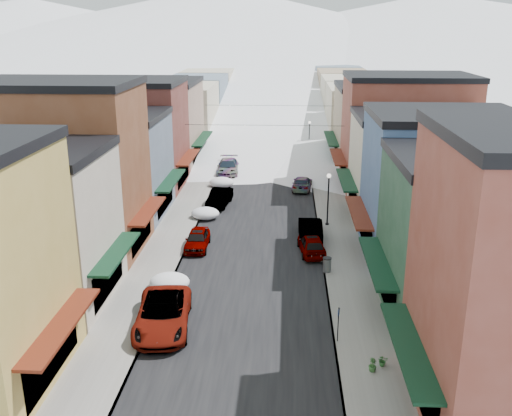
# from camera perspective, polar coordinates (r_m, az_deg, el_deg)

# --- Properties ---
(road) EXTENTS (10.00, 160.00, 0.01)m
(road) POSITION_cam_1_polar(r_m,az_deg,el_deg) (79.86, 1.39, 6.28)
(road) COLOR black
(road) RESTS_ON ground
(sidewalk_left) EXTENTS (3.20, 160.00, 0.15)m
(sidewalk_left) POSITION_cam_1_polar(r_m,az_deg,el_deg) (80.31, -3.35, 6.37)
(sidewalk_left) COLOR gray
(sidewalk_left) RESTS_ON ground
(sidewalk_right) EXTENTS (3.20, 160.00, 0.15)m
(sidewalk_right) POSITION_cam_1_polar(r_m,az_deg,el_deg) (79.92, 6.15, 6.24)
(sidewalk_right) COLOR gray
(sidewalk_right) RESTS_ON ground
(curb_left) EXTENTS (0.10, 160.00, 0.15)m
(curb_left) POSITION_cam_1_polar(r_m,az_deg,el_deg) (80.15, -2.24, 6.37)
(curb_left) COLOR slate
(curb_left) RESTS_ON ground
(curb_right) EXTENTS (0.10, 160.00, 0.15)m
(curb_right) POSITION_cam_1_polar(r_m,az_deg,el_deg) (79.85, 5.04, 6.27)
(curb_right) COLOR slate
(curb_right) RESTS_ON ground
(bldg_l_cream) EXTENTS (11.30, 8.20, 9.50)m
(bldg_l_cream) POSITION_cam_1_polar(r_m,az_deg,el_deg) (36.22, -22.49, -1.72)
(bldg_l_cream) COLOR #C2B19C
(bldg_l_cream) RESTS_ON ground
(bldg_l_brick_near) EXTENTS (12.30, 8.20, 12.50)m
(bldg_l_brick_near) POSITION_cam_1_polar(r_m,az_deg,el_deg) (43.02, -18.91, 3.74)
(bldg_l_brick_near) COLOR brown
(bldg_l_brick_near) RESTS_ON ground
(bldg_l_grayblue) EXTENTS (11.30, 9.20, 9.00)m
(bldg_l_grayblue) POSITION_cam_1_polar(r_m,az_deg,el_deg) (51.01, -14.74, 4.20)
(bldg_l_grayblue) COLOR slate
(bldg_l_grayblue) RESTS_ON ground
(bldg_l_brick_far) EXTENTS (13.30, 9.20, 11.00)m
(bldg_l_brick_far) POSITION_cam_1_polar(r_m,az_deg,el_deg) (59.52, -13.17, 7.20)
(bldg_l_brick_far) COLOR maroon
(bldg_l_brick_far) RESTS_ON ground
(bldg_l_tan) EXTENTS (11.30, 11.20, 10.00)m
(bldg_l_tan) POSITION_cam_1_polar(r_m,az_deg,el_deg) (68.89, -10.06, 8.38)
(bldg_l_tan) COLOR #977663
(bldg_l_tan) RESTS_ON ground
(bldg_r_green) EXTENTS (11.30, 9.20, 9.50)m
(bldg_r_green) POSITION_cam_1_polar(r_m,az_deg,el_deg) (34.01, 21.53, -2.84)
(bldg_r_green) COLOR #224831
(bldg_r_green) RESTS_ON ground
(bldg_r_blue) EXTENTS (11.30, 9.20, 10.50)m
(bldg_r_blue) POSITION_cam_1_polar(r_m,az_deg,el_deg) (42.07, 17.96, 2.11)
(bldg_r_blue) COLOR #3E5D8D
(bldg_r_blue) RESTS_ON ground
(bldg_r_cream) EXTENTS (12.30, 9.20, 9.00)m
(bldg_r_cream) POSITION_cam_1_polar(r_m,az_deg,el_deg) (50.83, 15.97, 4.05)
(bldg_r_cream) COLOR beige
(bldg_r_cream) RESTS_ON ground
(bldg_r_brick_far) EXTENTS (13.30, 9.20, 11.50)m
(bldg_r_brick_far) POSITION_cam_1_polar(r_m,az_deg,el_deg) (59.30, 14.72, 7.30)
(bldg_r_brick_far) COLOR brown
(bldg_r_brick_far) RESTS_ON ground
(bldg_r_tan) EXTENTS (11.30, 11.20, 9.50)m
(bldg_r_tan) POSITION_cam_1_polar(r_m,az_deg,el_deg) (68.99, 12.25, 8.05)
(bldg_r_tan) COLOR #907C5E
(bldg_r_tan) RESTS_ON ground
(distant_blocks) EXTENTS (34.00, 55.00, 8.00)m
(distant_blocks) POSITION_cam_1_polar(r_m,az_deg,el_deg) (101.93, 1.83, 11.08)
(distant_blocks) COLOR gray
(distant_blocks) RESTS_ON ground
(mountain_ridge) EXTENTS (670.00, 340.00, 34.00)m
(mountain_ridge) POSITION_cam_1_polar(r_m,az_deg,el_deg) (296.18, -1.14, 17.55)
(mountain_ridge) COLOR silver
(mountain_ridge) RESTS_ON ground
(overhead_cables) EXTENTS (16.40, 15.04, 0.04)m
(overhead_cables) POSITION_cam_1_polar(r_m,az_deg,el_deg) (66.47, 1.09, 9.35)
(overhead_cables) COLOR black
(overhead_cables) RESTS_ON ground
(car_white_suv) EXTENTS (3.53, 6.51, 1.73)m
(car_white_suv) POSITION_cam_1_polar(r_m,az_deg,el_deg) (32.31, -9.29, -10.43)
(car_white_suv) COLOR white
(car_white_suv) RESTS_ON ground
(car_silver_sedan) EXTENTS (1.74, 4.19, 1.42)m
(car_silver_sedan) POSITION_cam_1_polar(r_m,az_deg,el_deg) (43.00, -5.88, -3.13)
(car_silver_sedan) COLOR #9FA2A7
(car_silver_sedan) RESTS_ON ground
(car_dark_hatch) EXTENTS (2.20, 4.84, 1.54)m
(car_dark_hatch) POSITION_cam_1_polar(r_m,az_deg,el_deg) (52.88, -3.68, 1.04)
(car_dark_hatch) COLOR black
(car_dark_hatch) RESTS_ON ground
(car_silver_wagon) EXTENTS (2.65, 5.92, 1.68)m
(car_silver_wagon) POSITION_cam_1_polar(r_m,az_deg,el_deg) (63.97, -2.82, 4.10)
(car_silver_wagon) COLOR gray
(car_silver_wagon) RESTS_ON ground
(car_green_sedan) EXTENTS (1.80, 5.08, 1.67)m
(car_green_sedan) POSITION_cam_1_polar(r_m,az_deg,el_deg) (44.74, 5.44, -2.10)
(car_green_sedan) COLOR black
(car_green_sedan) RESTS_ON ground
(car_gray_suv) EXTENTS (2.23, 4.47, 1.46)m
(car_gray_suv) POSITION_cam_1_polar(r_m,az_deg,el_deg) (41.98, 5.58, -3.62)
(car_gray_suv) COLOR #989BA0
(car_gray_suv) RESTS_ON ground
(car_black_sedan) EXTENTS (2.35, 4.77, 1.33)m
(car_black_sedan) POSITION_cam_1_polar(r_m,az_deg,el_deg) (58.23, 4.63, 2.50)
(car_black_sedan) COLOR black
(car_black_sedan) RESTS_ON ground
(car_lane_silver) EXTENTS (2.03, 4.87, 1.65)m
(car_lane_silver) POSITION_cam_1_polar(r_m,az_deg,el_deg) (81.40, 0.88, 7.09)
(car_lane_silver) COLOR #AAADB2
(car_lane_silver) RESTS_ON ground
(car_lane_white) EXTENTS (3.16, 6.28, 1.70)m
(car_lane_white) POSITION_cam_1_polar(r_m,az_deg,el_deg) (86.25, 2.96, 7.70)
(car_lane_white) COLOR white
(car_lane_white) RESTS_ON ground
(parking_sign) EXTENTS (0.12, 0.26, 1.97)m
(parking_sign) POSITION_cam_1_polar(r_m,az_deg,el_deg) (30.58, 8.23, -11.18)
(parking_sign) COLOR black
(parking_sign) RESTS_ON sidewalk_right
(trash_can) EXTENTS (0.60, 0.60, 1.01)m
(trash_can) POSITION_cam_1_polar(r_m,az_deg,el_deg) (38.82, 7.11, -5.63)
(trash_can) COLOR slate
(trash_can) RESTS_ON sidewalk_right
(streetlamp_near) EXTENTS (0.36, 0.36, 4.38)m
(streetlamp_near) POSITION_cam_1_polar(r_m,az_deg,el_deg) (47.09, 7.25, 1.52)
(streetlamp_near) COLOR black
(streetlamp_near) RESTS_ON sidewalk_right
(streetlamp_far) EXTENTS (0.34, 0.34, 4.09)m
(streetlamp_far) POSITION_cam_1_polar(r_m,az_deg,el_deg) (74.45, 5.35, 7.49)
(streetlamp_far) COLOR black
(streetlamp_far) RESTS_ON sidewalk_right
(planter_near) EXTENTS (0.50, 0.43, 0.55)m
(planter_near) POSITION_cam_1_polar(r_m,az_deg,el_deg) (29.44, 12.56, -14.67)
(planter_near) COLOR #316D32
(planter_near) RESTS_ON sidewalk_right
(planter_far) EXTENTS (0.54, 0.54, 0.68)m
(planter_far) POSITION_cam_1_polar(r_m,az_deg,el_deg) (28.90, 11.58, -15.13)
(planter_far) COLOR #35652E
(planter_far) RESTS_ON sidewalk_right
(snow_pile_near) EXTENTS (2.54, 2.77, 1.08)m
(snow_pile_near) POSITION_cam_1_polar(r_m,az_deg,el_deg) (36.83, -8.57, -7.30)
(snow_pile_near) COLOR white
(snow_pile_near) RESTS_ON ground
(snow_pile_mid) EXTENTS (2.43, 2.69, 1.03)m
(snow_pile_mid) POSITION_cam_1_polar(r_m,az_deg,el_deg) (49.49, -5.06, -0.53)
(snow_pile_mid) COLOR white
(snow_pile_mid) RESTS_ON ground
(snow_pile_far) EXTENTS (2.52, 2.75, 1.07)m
(snow_pile_far) POSITION_cam_1_polar(r_m,az_deg,el_deg) (59.02, -3.44, 2.57)
(snow_pile_far) COLOR white
(snow_pile_far) RESTS_ON ground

